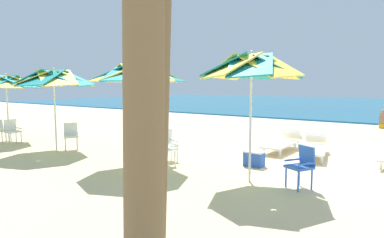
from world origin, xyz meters
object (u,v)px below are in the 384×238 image
beach_umbrella_3 (6,82)px  plastic_chair_6 (12,130)px  sun_lounger_2 (282,142)px  plastic_chair_0 (302,164)px  cooler_box (254,159)px  plastic_chair_3 (71,134)px  plastic_chair_2 (163,147)px  plastic_chair_1 (167,143)px  beach_umbrella_1 (137,74)px  sun_lounger_1 (314,147)px  beach_umbrella_0 (251,68)px  beachgoer_seated (383,122)px  beach_umbrella_2 (54,79)px

beach_umbrella_3 → plastic_chair_6: size_ratio=2.89×
beach_umbrella_3 → sun_lounger_2: size_ratio=1.16×
plastic_chair_0 → cooler_box: plastic_chair_0 is taller
plastic_chair_3 → cooler_box: (5.77, 1.37, -0.30)m
plastic_chair_2 → plastic_chair_1: bearing=119.1°
beach_umbrella_1 → plastic_chair_1: size_ratio=3.11×
plastic_chair_0 → sun_lounger_1: (-0.63, 3.17, -0.22)m
plastic_chair_2 → sun_lounger_1: (2.90, 3.32, -0.22)m
beach_umbrella_0 → beachgoer_seated: (1.30, 12.01, -2.15)m
beach_umbrella_0 → cooler_box: (-0.51, 1.34, -2.24)m
plastic_chair_1 → plastic_chair_3: bearing=-170.5°
beach_umbrella_2 → cooler_box: 6.64m
plastic_chair_0 → plastic_chair_6: same height
plastic_chair_0 → beach_umbrella_2: 7.86m
cooler_box → plastic_chair_3: bearing=-166.6°
beach_umbrella_2 → plastic_chair_3: size_ratio=3.03×
plastic_chair_2 → plastic_chair_0: bearing=2.4°
beach_umbrella_1 → cooler_box: 3.69m
plastic_chair_1 → plastic_chair_6: 6.24m
plastic_chair_6 → plastic_chair_1: bearing=10.7°
beach_umbrella_2 → sun_lounger_2: (5.96, 4.03, -1.99)m
beach_umbrella_3 → cooler_box: (9.03, 1.74, -1.97)m
sun_lounger_1 → sun_lounger_2: same height
plastic_chair_0 → beach_umbrella_1: beach_umbrella_1 is taller
beach_umbrella_3 → sun_lounger_2: bearing=24.4°
beach_umbrella_0 → plastic_chair_1: bearing=168.7°
beach_umbrella_0 → plastic_chair_1: (-2.76, 0.55, -1.94)m
plastic_chair_6 → sun_lounger_2: bearing=27.2°
plastic_chair_3 → plastic_chair_2: bearing=1.4°
plastic_chair_0 → plastic_chair_6: bearing=-175.4°
beach_umbrella_1 → plastic_chair_0: bearing=7.0°
plastic_chair_1 → cooler_box: plastic_chair_1 is taller
plastic_chair_6 → cooler_box: bearing=13.0°
plastic_chair_2 → cooler_box: plastic_chair_2 is taller
beach_umbrella_0 → beach_umbrella_3: size_ratio=1.12×
plastic_chair_6 → sun_lounger_2: plastic_chair_6 is taller
beach_umbrella_1 → plastic_chair_6: (-5.87, -0.30, -1.86)m
plastic_chair_6 → beach_umbrella_1: bearing=3.0°
plastic_chair_6 → beachgoer_seated: beachgoer_seated is taller
plastic_chair_1 → beach_umbrella_2: size_ratio=0.33×
beach_umbrella_0 → beachgoer_seated: 12.27m
plastic_chair_6 → beach_umbrella_3: bearing=163.3°
beach_umbrella_3 → sun_lounger_1: (9.97, 3.78, -1.89)m
plastic_chair_2 → beach_umbrella_1: bearing=-146.6°
beach_umbrella_0 → cooler_box: size_ratio=5.62×
plastic_chair_1 → plastic_chair_6: (-6.13, -1.15, 0.00)m
beach_umbrella_3 → beachgoer_seated: beach_umbrella_3 is taller
beach_umbrella_1 → sun_lounger_1: (3.44, 3.67, -2.08)m
plastic_chair_0 → sun_lounger_1: 3.24m
plastic_chair_0 → plastic_chair_3: size_ratio=1.00×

